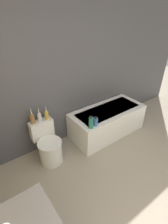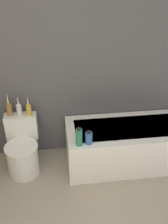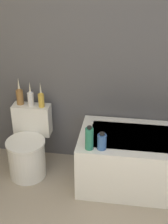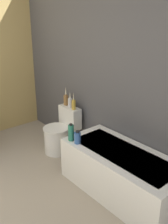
% 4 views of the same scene
% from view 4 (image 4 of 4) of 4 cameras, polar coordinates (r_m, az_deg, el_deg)
% --- Properties ---
extents(wall_back_tiled, '(6.40, 0.06, 2.60)m').
position_cam_4_polar(wall_back_tiled, '(3.53, 3.21, 9.52)').
color(wall_back_tiled, '#4C4C51').
rests_on(wall_back_tiled, ground_plane).
extents(bathtub, '(1.48, 0.67, 0.53)m').
position_cam_4_polar(bathtub, '(3.14, 8.23, -12.92)').
color(bathtub, white).
rests_on(bathtub, ground).
extents(toilet, '(0.39, 0.53, 0.66)m').
position_cam_4_polar(toilet, '(3.97, -5.25, -4.74)').
color(toilet, white).
rests_on(toilet, ground).
extents(vase_gold, '(0.07, 0.07, 0.28)m').
position_cam_4_polar(vase_gold, '(3.99, -3.96, 2.85)').
color(vase_gold, olive).
rests_on(vase_gold, toilet).
extents(vase_silver, '(0.06, 0.06, 0.25)m').
position_cam_4_polar(vase_silver, '(3.90, -3.05, 2.26)').
color(vase_silver, silver).
rests_on(vase_silver, toilet).
extents(vase_bronze, '(0.06, 0.06, 0.26)m').
position_cam_4_polar(vase_bronze, '(3.80, -2.27, 1.80)').
color(vase_bronze, gold).
rests_on(vase_bronze, toilet).
extents(shampoo_bottle_tall, '(0.07, 0.07, 0.22)m').
position_cam_4_polar(shampoo_bottle_tall, '(3.19, -2.84, -4.50)').
color(shampoo_bottle_tall, '#267259').
rests_on(shampoo_bottle_tall, bathtub).
extents(shampoo_bottle_short, '(0.08, 0.08, 0.16)m').
position_cam_4_polar(shampoo_bottle_short, '(3.14, -1.43, -5.58)').
color(shampoo_bottle_short, '#335999').
rests_on(shampoo_bottle_short, bathtub).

